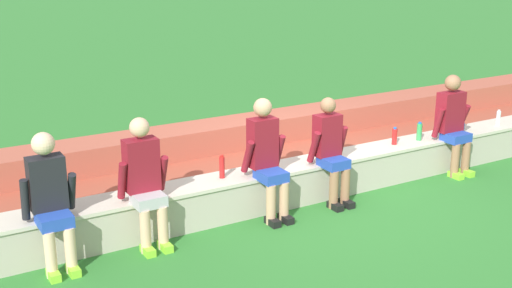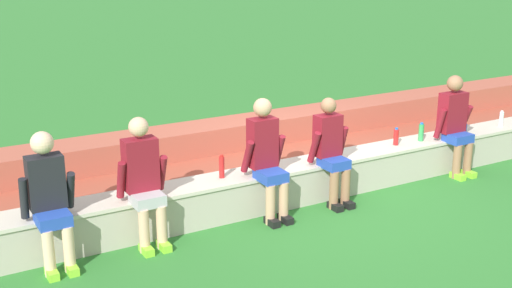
{
  "view_description": "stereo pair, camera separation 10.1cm",
  "coord_description": "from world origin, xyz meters",
  "px_view_note": "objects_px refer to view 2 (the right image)",
  "views": [
    {
      "loc": [
        -4.72,
        -6.17,
        3.1
      ],
      "look_at": [
        -0.92,
        0.23,
        0.82
      ],
      "focal_mm": 46.61,
      "sensor_mm": 36.0,
      "label": 1
    },
    {
      "loc": [
        -4.64,
        -6.22,
        3.1
      ],
      "look_at": [
        -0.92,
        0.23,
        0.82
      ],
      "focal_mm": 46.61,
      "sensor_mm": 36.0,
      "label": 2
    }
  ],
  "objects_px": {
    "water_bottle_center_gap": "(501,119)",
    "water_bottle_mid_left": "(421,132)",
    "person_center": "(267,156)",
    "person_far_right": "(455,122)",
    "person_right_of_center": "(331,150)",
    "plastic_cup_left_end": "(464,128)",
    "person_left_of_center": "(144,179)",
    "water_bottle_near_left": "(396,137)",
    "person_far_left": "(49,197)",
    "water_bottle_near_right": "(222,167)"
  },
  "relations": [
    {
      "from": "plastic_cup_left_end",
      "to": "water_bottle_near_right",
      "type": "bearing_deg",
      "value": 179.7
    },
    {
      "from": "water_bottle_mid_left",
      "to": "water_bottle_near_right",
      "type": "distance_m",
      "value": 3.05
    },
    {
      "from": "person_far_right",
      "to": "water_bottle_near_left",
      "type": "distance_m",
      "value": 0.89
    },
    {
      "from": "person_left_of_center",
      "to": "water_bottle_near_left",
      "type": "relative_size",
      "value": 5.78
    },
    {
      "from": "person_left_of_center",
      "to": "water_bottle_center_gap",
      "type": "relative_size",
      "value": 5.71
    },
    {
      "from": "person_right_of_center",
      "to": "plastic_cup_left_end",
      "type": "bearing_deg",
      "value": 5.73
    },
    {
      "from": "person_far_left",
      "to": "person_far_right",
      "type": "xyz_separation_m",
      "value": [
        5.48,
        0.02,
        0.01
      ]
    },
    {
      "from": "person_far_right",
      "to": "person_left_of_center",
      "type": "bearing_deg",
      "value": -179.97
    },
    {
      "from": "person_far_right",
      "to": "person_center",
      "type": "bearing_deg",
      "value": -179.93
    },
    {
      "from": "person_left_of_center",
      "to": "water_bottle_near_left",
      "type": "height_order",
      "value": "person_left_of_center"
    },
    {
      "from": "person_far_left",
      "to": "water_bottle_mid_left",
      "type": "distance_m",
      "value": 5.07
    },
    {
      "from": "person_center",
      "to": "water_bottle_near_right",
      "type": "relative_size",
      "value": 5.06
    },
    {
      "from": "water_bottle_near_left",
      "to": "water_bottle_near_right",
      "type": "xyz_separation_m",
      "value": [
        -2.62,
        0.02,
        0.02
      ]
    },
    {
      "from": "person_far_right",
      "to": "water_bottle_center_gap",
      "type": "distance_m",
      "value": 1.15
    },
    {
      "from": "water_bottle_center_gap",
      "to": "water_bottle_mid_left",
      "type": "xyz_separation_m",
      "value": [
        -1.55,
        0.04,
        0.01
      ]
    },
    {
      "from": "person_far_left",
      "to": "water_bottle_center_gap",
      "type": "bearing_deg",
      "value": 1.58
    },
    {
      "from": "water_bottle_mid_left",
      "to": "plastic_cup_left_end",
      "type": "bearing_deg",
      "value": 1.19
    },
    {
      "from": "water_bottle_center_gap",
      "to": "person_right_of_center",
      "type": "bearing_deg",
      "value": -176.54
    },
    {
      "from": "person_right_of_center",
      "to": "water_bottle_near_right",
      "type": "distance_m",
      "value": 1.38
    },
    {
      "from": "water_bottle_near_left",
      "to": "plastic_cup_left_end",
      "type": "height_order",
      "value": "water_bottle_near_left"
    },
    {
      "from": "person_right_of_center",
      "to": "person_left_of_center",
      "type": "bearing_deg",
      "value": 179.28
    },
    {
      "from": "person_far_left",
      "to": "person_right_of_center",
      "type": "bearing_deg",
      "value": -0.22
    },
    {
      "from": "person_left_of_center",
      "to": "person_center",
      "type": "xyz_separation_m",
      "value": [
        1.49,
        -0.0,
        0.01
      ]
    },
    {
      "from": "person_center",
      "to": "person_far_right",
      "type": "height_order",
      "value": "person_center"
    },
    {
      "from": "person_center",
      "to": "water_bottle_near_right",
      "type": "bearing_deg",
      "value": 151.66
    },
    {
      "from": "person_left_of_center",
      "to": "person_far_right",
      "type": "bearing_deg",
      "value": 0.03
    },
    {
      "from": "person_far_left",
      "to": "water_bottle_near_right",
      "type": "height_order",
      "value": "person_far_left"
    },
    {
      "from": "person_left_of_center",
      "to": "water_bottle_center_gap",
      "type": "distance_m",
      "value": 5.63
    },
    {
      "from": "person_center",
      "to": "plastic_cup_left_end",
      "type": "distance_m",
      "value": 3.44
    },
    {
      "from": "person_far_right",
      "to": "plastic_cup_left_end",
      "type": "distance_m",
      "value": 0.51
    },
    {
      "from": "water_bottle_near_right",
      "to": "plastic_cup_left_end",
      "type": "bearing_deg",
      "value": -0.3
    },
    {
      "from": "water_bottle_near_left",
      "to": "plastic_cup_left_end",
      "type": "xyz_separation_m",
      "value": [
        1.27,
        -0.01,
        -0.05
      ]
    },
    {
      "from": "person_right_of_center",
      "to": "water_bottle_center_gap",
      "type": "height_order",
      "value": "person_right_of_center"
    },
    {
      "from": "person_left_of_center",
      "to": "person_right_of_center",
      "type": "bearing_deg",
      "value": -0.72
    },
    {
      "from": "water_bottle_center_gap",
      "to": "plastic_cup_left_end",
      "type": "relative_size",
      "value": 1.96
    },
    {
      "from": "person_right_of_center",
      "to": "water_bottle_near_right",
      "type": "xyz_separation_m",
      "value": [
        -1.35,
        0.27,
        -0.07
      ]
    },
    {
      "from": "water_bottle_near_right",
      "to": "plastic_cup_left_end",
      "type": "distance_m",
      "value": 3.89
    },
    {
      "from": "person_right_of_center",
      "to": "water_bottle_near_left",
      "type": "xyz_separation_m",
      "value": [
        1.26,
        0.26,
        -0.09
      ]
    },
    {
      "from": "water_bottle_mid_left",
      "to": "water_bottle_near_right",
      "type": "relative_size",
      "value": 0.93
    },
    {
      "from": "water_bottle_center_gap",
      "to": "water_bottle_mid_left",
      "type": "relative_size",
      "value": 0.94
    },
    {
      "from": "water_bottle_near_left",
      "to": "plastic_cup_left_end",
      "type": "distance_m",
      "value": 1.27
    },
    {
      "from": "person_left_of_center",
      "to": "person_center",
      "type": "bearing_deg",
      "value": -0.05
    },
    {
      "from": "water_bottle_near_left",
      "to": "water_bottle_near_right",
      "type": "relative_size",
      "value": 0.86
    },
    {
      "from": "person_left_of_center",
      "to": "water_bottle_center_gap",
      "type": "bearing_deg",
      "value": 1.69
    },
    {
      "from": "water_bottle_near_right",
      "to": "plastic_cup_left_end",
      "type": "xyz_separation_m",
      "value": [
        3.89,
        -0.02,
        -0.07
      ]
    },
    {
      "from": "person_left_of_center",
      "to": "water_bottle_near_left",
      "type": "xyz_separation_m",
      "value": [
        3.65,
        0.23,
        -0.14
      ]
    },
    {
      "from": "person_center",
      "to": "water_bottle_center_gap",
      "type": "height_order",
      "value": "person_center"
    },
    {
      "from": "person_center",
      "to": "plastic_cup_left_end",
      "type": "bearing_deg",
      "value": 3.75
    },
    {
      "from": "person_far_left",
      "to": "water_bottle_near_right",
      "type": "distance_m",
      "value": 2.03
    },
    {
      "from": "person_far_right",
      "to": "water_bottle_near_right",
      "type": "relative_size",
      "value": 4.96
    }
  ]
}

